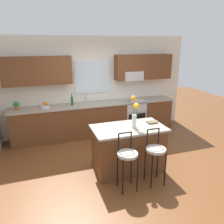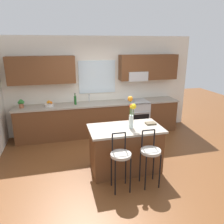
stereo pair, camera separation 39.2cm
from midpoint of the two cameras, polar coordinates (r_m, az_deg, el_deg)
The scene contains 13 objects.
ground_plane at distance 4.97m, azimuth 3.06°, elevation -13.05°, with size 14.00×14.00×0.00m, color brown.
back_wall_assembly at distance 6.29m, azimuth -1.85°, elevation 8.16°, with size 5.60×0.50×2.70m.
counter_run at distance 6.27m, azimuth -1.42°, elevation -1.69°, with size 4.56×0.64×0.92m.
sink_faucet at distance 6.19m, azimuth -4.11°, elevation 3.76°, with size 0.02×0.13×0.23m.
oven_range at distance 6.57m, azimuth 8.10°, elevation -1.03°, with size 0.60×0.64×0.92m.
kitchen_island at distance 4.57m, azimuth 5.91°, elevation -9.40°, with size 1.44×0.80×0.92m.
bar_stool_near at distance 3.89m, azimuth 5.20°, elevation -11.56°, with size 0.36×0.36×1.04m.
bar_stool_middle at distance 4.09m, azimuth 12.63°, elevation -10.43°, with size 0.36×0.36×1.04m.
flower_vase at distance 4.27m, azimuth 7.68°, elevation 0.19°, with size 0.17×0.14×0.64m.
cookbook at distance 4.64m, azimuth 12.31°, elevation -2.91°, with size 0.20×0.15×0.03m, color brown.
fruit_bowl_oranges at distance 5.99m, azimuth -14.09°, elevation 1.88°, with size 0.24×0.24×0.16m.
bottle_olive_oil at distance 6.00m, azimuth -7.61°, elevation 3.07°, with size 0.06×0.06×0.31m.
potted_plant_small at distance 6.02m, azimuth -20.68°, elevation 2.11°, with size 0.17×0.11×0.23m.
Camera 2 is at (-1.10, -4.14, 2.51)m, focal length 35.49 mm.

